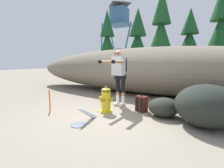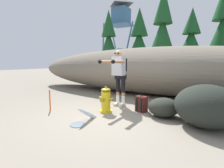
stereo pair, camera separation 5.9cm
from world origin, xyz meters
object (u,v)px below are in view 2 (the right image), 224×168
Objects in this scene: spare_backpack at (142,104)px; fire_hydrant at (106,100)px; boulder_outlier at (164,107)px; survey_stake at (50,100)px; boulder_small at (209,100)px; watchtower at (121,18)px; boulder_mid at (207,106)px; utility_worker at (119,71)px.

fire_hydrant is at bearing 141.65° from spare_backpack.
survey_stake is (-2.92, -1.12, 0.06)m from boulder_outlier.
spare_backpack is 0.44× the size of boulder_small.
watchtower is (-9.34, 12.70, 6.10)m from boulder_small.
boulder_mid reaches higher than boulder_outlier.
fire_hydrant is at bearing 0.02° from utility_worker.
fire_hydrant is 1.04m from utility_worker.
spare_backpack is at bearing 169.23° from boulder_outlier.
boulder_outlier is (1.48, 0.40, -0.09)m from fire_hydrant.
fire_hydrant is 0.08× the size of watchtower.
boulder_outlier is at bearing -139.34° from boulder_small.
survey_stake is at bearing -43.26° from utility_worker.
boulder_mid is (1.58, -0.32, 0.24)m from spare_backpack.
boulder_outlier is 17.09m from watchtower.
fire_hydrant is 1.60m from survey_stake.
watchtower reaches higher than spare_backpack.
watchtower is at bearing 116.19° from fire_hydrant.
boulder_outlier is 0.09× the size of watchtower.
watchtower is at bearing 110.31° from survey_stake.
boulder_outlier is at bearing 81.58° from utility_worker.
watchtower is (-8.35, 13.55, 6.23)m from boulder_outlier.
utility_worker is 2.88× the size of survey_stake.
watchtower is 16.82m from survey_stake.
utility_worker is 2.19m from survey_stake.
utility_worker is at bearing 43.93° from survey_stake.
utility_worker is at bearing 87.20° from fire_hydrant.
spare_backpack is 1.78m from boulder_small.
survey_stake is at bearing -158.92° from boulder_outlier.
survey_stake is (-2.28, -1.24, 0.08)m from spare_backpack.
boulder_outlier is at bearing 15.25° from fire_hydrant.
spare_backpack is (0.82, -0.17, -0.88)m from utility_worker.
fire_hydrant is 16.72m from watchtower.
fire_hydrant is 2.44m from boulder_mid.
boulder_mid is 1.22× the size of boulder_small.
fire_hydrant is 1.54m from boulder_outlier.
watchtower is at bearing -149.71° from utility_worker.
boulder_outlier is 1.29× the size of survey_stake.
spare_backpack is 0.05× the size of watchtower.
spare_backpack is at bearing 168.58° from boulder_mid.
fire_hydrant is 2.77m from boulder_small.
utility_worker is (0.03, 0.69, 0.77)m from fire_hydrant.
spare_backpack is 16.71m from watchtower.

